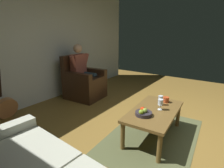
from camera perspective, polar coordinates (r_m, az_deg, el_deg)
ground_plane at (r=2.98m, az=23.88°, el=-16.20°), size 7.51×7.51×0.00m
wall_back at (r=4.33m, az=-19.90°, el=13.20°), size 5.75×0.06×2.73m
rug at (r=2.90m, az=12.97°, el=-15.96°), size 1.90×1.30×0.01m
armchair at (r=4.30m, az=-9.10°, el=0.18°), size 0.79×0.86×1.02m
person_seated at (r=4.23m, az=-9.50°, el=4.72°), size 0.65×0.58×1.28m
coffee_table at (r=2.72m, az=13.47°, el=-9.26°), size 1.16×0.66×0.44m
guitar at (r=3.80m, az=-31.05°, el=-6.12°), size 0.39×0.30×1.06m
wine_glass_near at (r=2.68m, az=15.38°, el=-5.74°), size 0.08×0.08×0.16m
wine_glass_far at (r=2.86m, az=15.39°, el=-4.62°), size 0.07×0.07×0.15m
fruit_bowl at (r=2.49m, az=10.08°, el=-9.11°), size 0.23×0.23×0.11m
candle_jar at (r=3.01m, az=17.00°, el=-4.85°), size 0.10×0.10×0.09m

